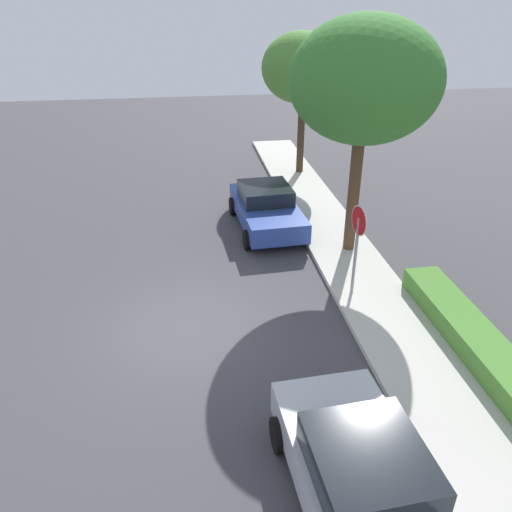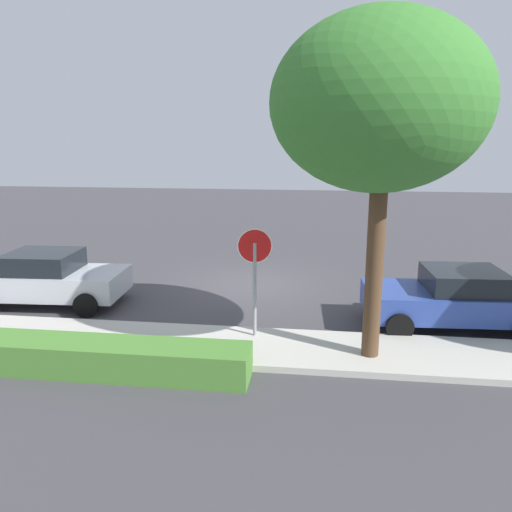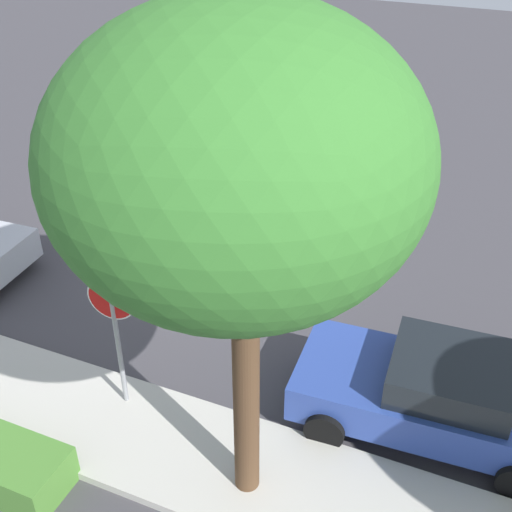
{
  "view_description": "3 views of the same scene",
  "coord_description": "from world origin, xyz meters",
  "px_view_note": "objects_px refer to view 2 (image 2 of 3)",
  "views": [
    {
      "loc": [
        10.14,
        0.23,
        7.34
      ],
      "look_at": [
        -1.45,
        1.96,
        1.05
      ],
      "focal_mm": 35.0,
      "sensor_mm": 36.0,
      "label": 1
    },
    {
      "loc": [
        -2.14,
        15.09,
        4.55
      ],
      "look_at": [
        -0.31,
        1.07,
        1.2
      ],
      "focal_mm": 35.0,
      "sensor_mm": 36.0,
      "label": 2
    },
    {
      "loc": [
        -5.74,
        10.71,
        7.95
      ],
      "look_at": [
        -1.43,
        0.58,
        0.88
      ],
      "focal_mm": 45.0,
      "sensor_mm": 36.0,
      "label": 3
    }
  ],
  "objects_px": {
    "parked_car_blue": "(454,298)",
    "parked_car_silver": "(49,278)",
    "stop_sign": "(255,265)",
    "street_tree_near_corner": "(379,104)"
  },
  "relations": [
    {
      "from": "parked_car_blue",
      "to": "parked_car_silver",
      "type": "height_order",
      "value": "parked_car_silver"
    },
    {
      "from": "street_tree_near_corner",
      "to": "parked_car_silver",
      "type": "bearing_deg",
      "value": -16.86
    },
    {
      "from": "stop_sign",
      "to": "parked_car_silver",
      "type": "relative_size",
      "value": 0.63
    },
    {
      "from": "parked_car_blue",
      "to": "parked_car_silver",
      "type": "relative_size",
      "value": 1.03
    },
    {
      "from": "parked_car_blue",
      "to": "parked_car_silver",
      "type": "xyz_separation_m",
      "value": [
        10.75,
        -0.34,
        0.02
      ]
    },
    {
      "from": "stop_sign",
      "to": "parked_car_silver",
      "type": "xyz_separation_m",
      "value": [
        6.03,
        -1.87,
        -1.05
      ]
    },
    {
      "from": "parked_car_blue",
      "to": "stop_sign",
      "type": "bearing_deg",
      "value": 18.03
    },
    {
      "from": "stop_sign",
      "to": "parked_car_blue",
      "type": "relative_size",
      "value": 0.62
    },
    {
      "from": "stop_sign",
      "to": "parked_car_blue",
      "type": "height_order",
      "value": "stop_sign"
    },
    {
      "from": "parked_car_silver",
      "to": "street_tree_near_corner",
      "type": "xyz_separation_m",
      "value": [
        -8.46,
        2.57,
        4.41
      ]
    }
  ]
}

